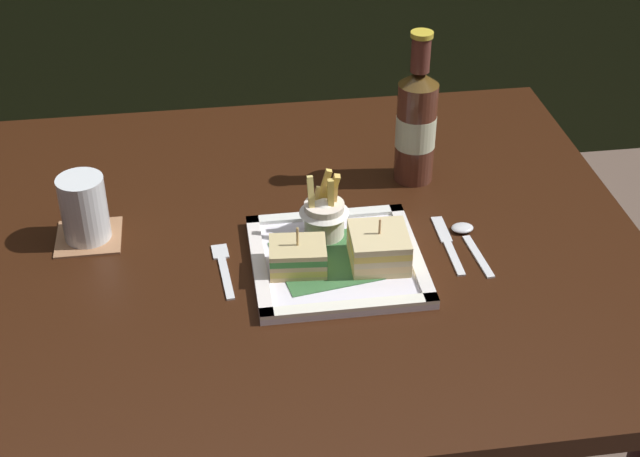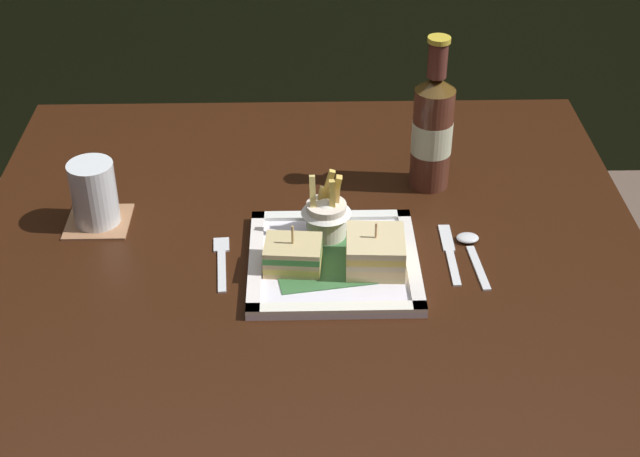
{
  "view_description": "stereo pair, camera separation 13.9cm",
  "coord_description": "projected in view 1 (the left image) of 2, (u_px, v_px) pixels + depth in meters",
  "views": [
    {
      "loc": [
        -0.15,
        -1.18,
        1.56
      ],
      "look_at": [
        0.02,
        -0.04,
        0.77
      ],
      "focal_mm": 51.83,
      "sensor_mm": 36.0,
      "label": 1
    },
    {
      "loc": [
        -0.01,
        -1.19,
        1.56
      ],
      "look_at": [
        0.02,
        -0.04,
        0.77
      ],
      "focal_mm": 51.83,
      "sensor_mm": 36.0,
      "label": 2
    }
  ],
  "objects": [
    {
      "name": "drink_coaster",
      "position": [
        89.0,
        237.0,
        1.44
      ],
      "size": [
        0.1,
        0.1,
        0.0
      ],
      "primitive_type": "cube",
      "color": "#A2704C",
      "rests_on": "dining_table"
    },
    {
      "name": "sandwich_half_left",
      "position": [
        298.0,
        257.0,
        1.34
      ],
      "size": [
        0.09,
        0.07,
        0.07
      ],
      "color": "#D8B571",
      "rests_on": "square_plate"
    },
    {
      "name": "sandwich_half_right",
      "position": [
        379.0,
        248.0,
        1.36
      ],
      "size": [
        0.09,
        0.09,
        0.08
      ],
      "color": "#DCC17D",
      "rests_on": "square_plate"
    },
    {
      "name": "spoon",
      "position": [
        467.0,
        236.0,
        1.44
      ],
      "size": [
        0.04,
        0.14,
        0.01
      ],
      "color": "silver",
      "rests_on": "dining_table"
    },
    {
      "name": "fork",
      "position": [
        224.0,
        267.0,
        1.37
      ],
      "size": [
        0.03,
        0.14,
        0.0
      ],
      "color": "silver",
      "rests_on": "dining_table"
    },
    {
      "name": "beer_bottle",
      "position": [
        416.0,
        123.0,
        1.53
      ],
      "size": [
        0.07,
        0.07,
        0.27
      ],
      "color": "#582C1F",
      "rests_on": "dining_table"
    },
    {
      "name": "fries_cup",
      "position": [
        324.0,
        212.0,
        1.41
      ],
      "size": [
        0.08,
        0.08,
        0.11
      ],
      "color": "silver",
      "rests_on": "square_plate"
    },
    {
      "name": "dining_table",
      "position": [
        305.0,
        316.0,
        1.53
      ],
      "size": [
        1.05,
        0.93,
        0.73
      ],
      "color": "black",
      "rests_on": "ground_plane"
    },
    {
      "name": "square_plate",
      "position": [
        337.0,
        261.0,
        1.38
      ],
      "size": [
        0.25,
        0.25,
        0.02
      ],
      "color": "white",
      "rests_on": "dining_table"
    },
    {
      "name": "water_glass",
      "position": [
        84.0,
        211.0,
        1.41
      ],
      "size": [
        0.07,
        0.07,
        0.1
      ],
      "color": "silver",
      "rests_on": "dining_table"
    },
    {
      "name": "knife",
      "position": [
        447.0,
        242.0,
        1.43
      ],
      "size": [
        0.02,
        0.16,
        0.0
      ],
      "color": "silver",
      "rests_on": "dining_table"
    }
  ]
}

